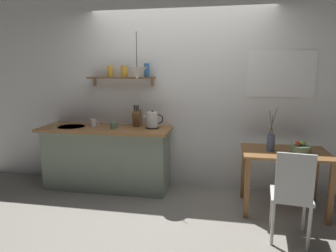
% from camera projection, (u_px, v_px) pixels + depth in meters
% --- Properties ---
extents(ground_plane, '(14.00, 14.00, 0.00)m').
position_uv_depth(ground_plane, '(172.00, 202.00, 3.80)').
color(ground_plane, gray).
extents(back_wall, '(6.80, 0.11, 2.70)m').
position_uv_depth(back_wall, '(194.00, 94.00, 4.14)').
color(back_wall, white).
rests_on(back_wall, ground_plane).
extents(kitchen_counter, '(1.83, 0.63, 0.89)m').
position_uv_depth(kitchen_counter, '(107.00, 157.00, 4.20)').
color(kitchen_counter, gray).
rests_on(kitchen_counter, ground_plane).
extents(wall_shelf, '(0.96, 0.20, 0.33)m').
position_uv_depth(wall_shelf, '(124.00, 75.00, 4.11)').
color(wall_shelf, brown).
extents(dining_table, '(0.98, 0.66, 0.74)m').
position_uv_depth(dining_table, '(284.00, 161.00, 3.48)').
color(dining_table, brown).
rests_on(dining_table, ground_plane).
extents(dining_chair_near, '(0.43, 0.45, 0.94)m').
position_uv_depth(dining_chair_near, '(292.00, 193.00, 2.81)').
color(dining_chair_near, silver).
rests_on(dining_chair_near, ground_plane).
extents(fruit_bowl, '(0.23, 0.23, 0.14)m').
position_uv_depth(fruit_bowl, '(300.00, 148.00, 3.38)').
color(fruit_bowl, slate).
rests_on(fruit_bowl, dining_table).
extents(twig_vase, '(0.10, 0.09, 0.52)m').
position_uv_depth(twig_vase, '(271.00, 142.00, 3.45)').
color(twig_vase, '#475675').
rests_on(twig_vase, dining_table).
extents(electric_kettle, '(0.27, 0.18, 0.25)m').
position_uv_depth(electric_kettle, '(153.00, 120.00, 4.02)').
color(electric_kettle, black).
rests_on(electric_kettle, kitchen_counter).
extents(knife_block, '(0.10, 0.19, 0.31)m').
position_uv_depth(knife_block, '(137.00, 118.00, 4.16)').
color(knife_block, brown).
rests_on(knife_block, kitchen_counter).
extents(coffee_mug_by_sink, '(0.13, 0.09, 0.11)m').
position_uv_depth(coffee_mug_by_sink, '(93.00, 123.00, 4.14)').
color(coffee_mug_by_sink, white).
rests_on(coffee_mug_by_sink, kitchen_counter).
extents(coffee_mug_spare, '(0.14, 0.09, 0.09)m').
position_uv_depth(coffee_mug_spare, '(114.00, 125.00, 4.01)').
color(coffee_mug_spare, slate).
rests_on(coffee_mug_spare, kitchen_counter).
extents(pendant_lamp, '(0.28, 0.28, 0.60)m').
position_uv_depth(pendant_lamp, '(137.00, 73.00, 3.86)').
color(pendant_lamp, black).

